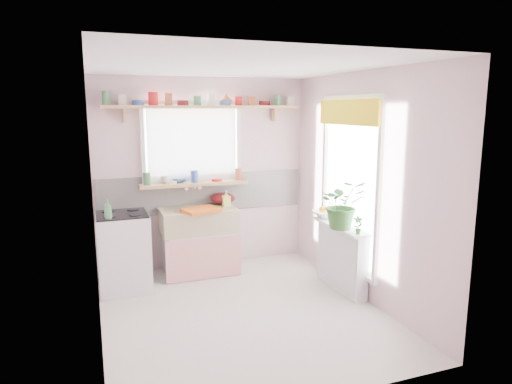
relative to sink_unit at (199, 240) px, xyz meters
name	(u,v)px	position (x,y,z in m)	size (l,w,h in m)	color
room	(270,169)	(0.81, -0.43, 0.94)	(3.20, 3.20, 3.20)	beige
sink_unit	(199,240)	(0.00, 0.00, 0.00)	(0.95, 0.65, 1.11)	white
cooker	(124,252)	(-0.95, -0.24, 0.03)	(0.58, 0.58, 0.93)	white
radiator_ledge	(341,256)	(1.45, -1.09, -0.03)	(0.22, 0.95, 0.78)	white
windowsill	(194,184)	(0.00, 0.19, 0.71)	(1.40, 0.22, 0.04)	tan
pine_shelf	(204,107)	(0.15, 0.18, 1.69)	(2.52, 0.24, 0.04)	tan
shelf_crockery	(204,101)	(0.15, 0.18, 1.76)	(2.47, 0.11, 0.12)	#3F7F4C
sill_crockery	(194,178)	(0.00, 0.19, 0.78)	(1.35, 0.11, 0.12)	#3F7F4C
dish_tray	(201,210)	(-0.01, -0.19, 0.44)	(0.42, 0.32, 0.04)	#DA6013
colander	(223,198)	(0.37, 0.17, 0.49)	(0.33, 0.33, 0.15)	#540E14
jade_plant	(343,204)	(1.36, -1.23, 0.62)	(0.50, 0.43, 0.56)	#2F6528
fruit_bowl	(326,214)	(1.45, -0.70, 0.38)	(0.33, 0.33, 0.08)	white
herb_pot	(358,225)	(1.40, -1.49, 0.44)	(0.11, 0.07, 0.20)	#346026
soap_bottle_sink	(226,198)	(0.37, 0.02, 0.52)	(0.09, 0.10, 0.21)	#D9D860
sill_cup	(165,180)	(-0.36, 0.23, 0.78)	(0.12, 0.12, 0.10)	beige
sill_bowl	(179,180)	(-0.18, 0.25, 0.76)	(0.18, 0.18, 0.06)	#3362A6
shelf_vase	(226,99)	(0.46, 0.24, 1.79)	(0.15, 0.15, 0.16)	#A45232
cooker_bottle	(108,209)	(-1.10, -0.46, 0.59)	(0.08, 0.08, 0.22)	#458B55
fruit	(327,209)	(1.45, -0.70, 0.45)	(0.20, 0.14, 0.10)	orange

